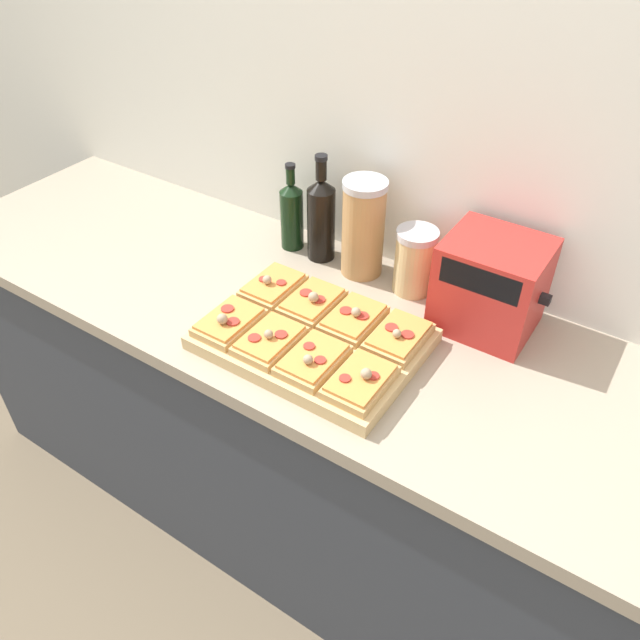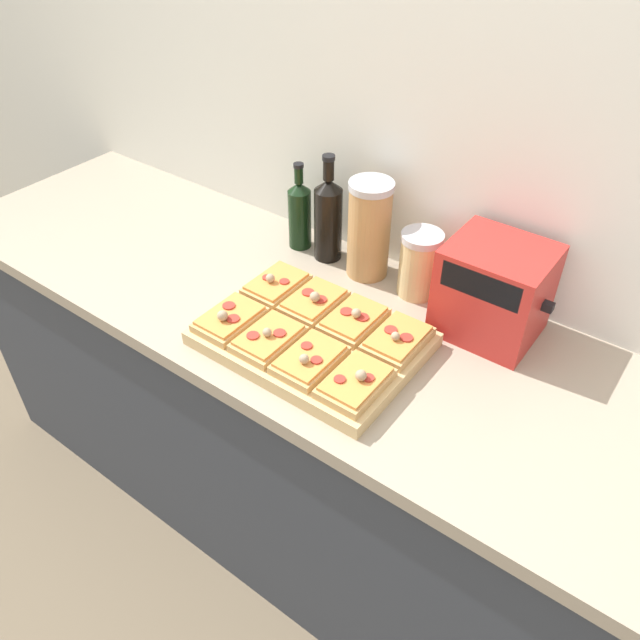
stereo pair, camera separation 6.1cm
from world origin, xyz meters
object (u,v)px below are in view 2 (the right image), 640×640
object	(u,v)px
wine_bottle	(328,218)
grain_jar_short	(419,264)
cutting_board	(312,339)
toaster_oven	(494,291)
grain_jar_tall	(369,229)
olive_oil_bottle	(300,213)

from	to	relation	value
wine_bottle	grain_jar_short	distance (m)	0.29
cutting_board	wine_bottle	distance (m)	0.40
grain_jar_short	toaster_oven	world-z (taller)	toaster_oven
wine_bottle	grain_jar_short	world-z (taller)	wine_bottle
grain_jar_tall	toaster_oven	distance (m)	0.37
wine_bottle	grain_jar_tall	xyz separation A→B (m)	(0.13, 0.00, 0.01)
olive_oil_bottle	wine_bottle	bearing A→B (deg)	0.00
cutting_board	toaster_oven	distance (m)	0.44
grain_jar_short	cutting_board	bearing A→B (deg)	-105.84
wine_bottle	cutting_board	bearing A→B (deg)	-59.50
toaster_oven	cutting_board	bearing A→B (deg)	-135.77
wine_bottle	toaster_oven	xyz separation A→B (m)	(0.50, -0.03, -0.01)
olive_oil_bottle	grain_jar_short	xyz separation A→B (m)	(0.38, 0.00, -0.02)
olive_oil_bottle	grain_jar_short	bearing A→B (deg)	0.00
wine_bottle	grain_jar_tall	distance (m)	0.13
olive_oil_bottle	wine_bottle	xyz separation A→B (m)	(0.10, 0.00, 0.02)
wine_bottle	grain_jar_tall	bearing A→B (deg)	0.00
cutting_board	grain_jar_short	xyz separation A→B (m)	(0.09, 0.33, 0.07)
grain_jar_tall	toaster_oven	world-z (taller)	grain_jar_tall
grain_jar_short	toaster_oven	distance (m)	0.22
cutting_board	grain_jar_short	world-z (taller)	grain_jar_short
cutting_board	grain_jar_tall	size ratio (longest dim) A/B	1.84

